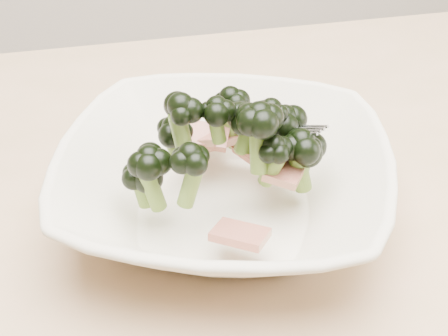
# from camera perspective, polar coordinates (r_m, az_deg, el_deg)

# --- Properties ---
(dining_table) EXTENTS (1.20, 0.80, 0.75)m
(dining_table) POSITION_cam_1_polar(r_m,az_deg,el_deg) (0.65, 2.77, -10.41)
(dining_table) COLOR tan
(dining_table) RESTS_ON ground
(broccoli_dish) EXTENTS (0.37, 0.37, 0.12)m
(broccoli_dish) POSITION_cam_1_polar(r_m,az_deg,el_deg) (0.55, 0.16, -0.67)
(broccoli_dish) COLOR beige
(broccoli_dish) RESTS_ON dining_table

